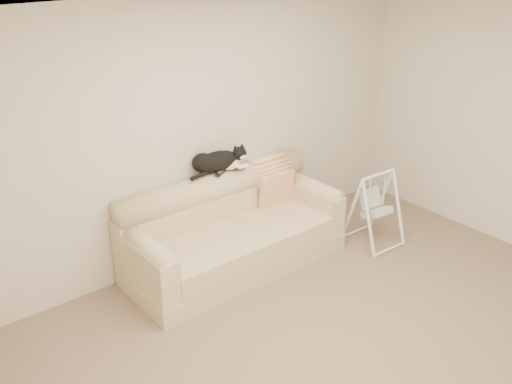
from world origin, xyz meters
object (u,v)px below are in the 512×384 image
(sofa, at_px, (231,232))
(remote_a, at_px, (221,172))
(tuxedo_cat, at_px, (218,161))
(baby_swing, at_px, (375,208))
(remote_b, at_px, (236,168))

(sofa, xyz_separation_m, remote_a, (0.05, 0.22, 0.56))
(tuxedo_cat, bearing_deg, remote_a, -74.30)
(sofa, distance_m, baby_swing, 1.57)
(tuxedo_cat, bearing_deg, remote_b, -11.53)
(sofa, relative_size, remote_a, 12.37)
(sofa, distance_m, remote_a, 0.60)
(sofa, height_order, remote_b, remote_b)
(sofa, height_order, baby_swing, sofa)
(remote_a, bearing_deg, remote_b, -1.99)
(remote_b, bearing_deg, baby_swing, -34.23)
(remote_a, distance_m, remote_b, 0.18)
(remote_a, bearing_deg, tuxedo_cat, 105.70)
(remote_a, xyz_separation_m, remote_b, (0.18, -0.01, -0.00))
(baby_swing, bearing_deg, tuxedo_cat, 148.38)
(remote_a, height_order, baby_swing, remote_a)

